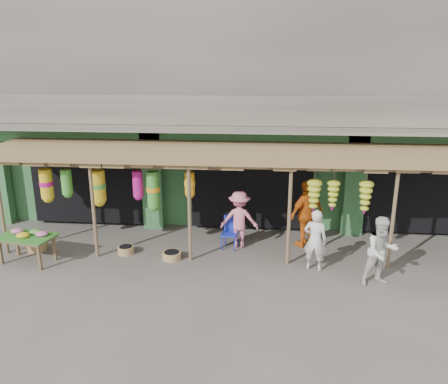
# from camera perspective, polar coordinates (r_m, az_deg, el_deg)

# --- Properties ---
(ground) EXTENTS (80.00, 80.00, 0.00)m
(ground) POSITION_cam_1_polar(r_m,az_deg,el_deg) (11.59, 3.20, -8.68)
(ground) COLOR #514C47
(ground) RESTS_ON ground
(building) EXTENTS (16.40, 6.80, 7.00)m
(building) POSITION_cam_1_polar(r_m,az_deg,el_deg) (15.44, 4.04, 10.65)
(building) COLOR gray
(building) RESTS_ON ground
(awning) EXTENTS (14.00, 2.70, 2.79)m
(awning) POSITION_cam_1_polar(r_m,az_deg,el_deg) (11.54, 2.73, 4.71)
(awning) COLOR brown
(awning) RESTS_ON ground
(flower_table) EXTENTS (1.54, 1.09, 0.85)m
(flower_table) POSITION_cam_1_polar(r_m,az_deg,el_deg) (12.22, -24.32, -5.37)
(flower_table) COLOR brown
(flower_table) RESTS_ON ground
(blue_chair) EXTENTS (0.49, 0.50, 0.89)m
(blue_chair) POSITION_cam_1_polar(r_m,az_deg,el_deg) (12.08, 0.85, -5.03)
(blue_chair) COLOR #1826A0
(blue_chair) RESTS_ON ground
(basket_left) EXTENTS (0.70, 0.70, 0.22)m
(basket_left) POSITION_cam_1_polar(r_m,az_deg,el_deg) (13.10, -23.24, -6.50)
(basket_left) COLOR olive
(basket_left) RESTS_ON ground
(basket_mid) EXTENTS (0.65, 0.65, 0.19)m
(basket_mid) POSITION_cam_1_polar(r_m,az_deg,el_deg) (11.61, -6.84, -8.23)
(basket_mid) COLOR #A27C48
(basket_mid) RESTS_ON ground
(basket_right) EXTENTS (0.49, 0.49, 0.20)m
(basket_right) POSITION_cam_1_polar(r_m,az_deg,el_deg) (12.13, -12.69, -7.40)
(basket_right) COLOR #A68A4D
(basket_right) RESTS_ON ground
(person_front) EXTENTS (0.65, 0.51, 1.56)m
(person_front) POSITION_cam_1_polar(r_m,az_deg,el_deg) (10.95, 11.81, -6.15)
(person_front) COLOR silver
(person_front) RESTS_ON ground
(person_right) EXTENTS (0.93, 0.81, 1.64)m
(person_right) POSITION_cam_1_polar(r_m,az_deg,el_deg) (10.61, 19.84, -7.32)
(person_right) COLOR silver
(person_right) RESTS_ON ground
(person_vendor) EXTENTS (1.16, 1.03, 1.89)m
(person_vendor) POSITION_cam_1_polar(r_m,az_deg,el_deg) (12.24, 10.74, -2.81)
(person_vendor) COLOR orange
(person_vendor) RESTS_ON ground
(person_shopper) EXTENTS (1.04, 0.61, 1.61)m
(person_shopper) POSITION_cam_1_polar(r_m,az_deg,el_deg) (12.02, 2.02, -3.57)
(person_shopper) COLOR pink
(person_shopper) RESTS_ON ground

